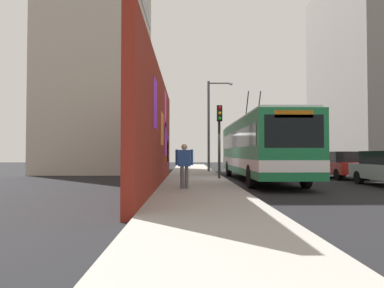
{
  "coord_description": "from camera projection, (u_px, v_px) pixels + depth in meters",
  "views": [
    {
      "loc": [
        -18.35,
        2.09,
        1.46
      ],
      "look_at": [
        1.58,
        1.78,
        2.02
      ],
      "focal_mm": 32.24,
      "sensor_mm": 36.0,
      "label": 1
    }
  ],
  "objects": [
    {
      "name": "parked_car_navy",
      "position": [
        306.0,
        162.0,
        26.1
      ],
      "size": [
        4.63,
        1.78,
        1.58
      ],
      "color": "navy",
      "rests_on": "ground_plane"
    },
    {
      "name": "parked_car_dark_gray",
      "position": [
        285.0,
        160.0,
        31.92
      ],
      "size": [
        4.21,
        1.84,
        1.58
      ],
      "color": "#38383D",
      "rests_on": "ground_plane"
    },
    {
      "name": "ground_plane",
      "position": [
        226.0,
        181.0,
        18.33
      ],
      "size": [
        80.0,
        80.0,
        0.0
      ],
      "primitive_type": "plane",
      "color": "black"
    },
    {
      "name": "traffic_light",
      "position": [
        219.0,
        129.0,
        18.29
      ],
      "size": [
        0.49,
        0.28,
        3.89
      ],
      "color": "#2D382D",
      "rests_on": "sidewalk_slab"
    },
    {
      "name": "building_far_right",
      "position": [
        377.0,
        72.0,
        34.58
      ],
      "size": [
        13.94,
        9.35,
        19.35
      ],
      "color": "gray",
      "rests_on": "ground_plane"
    },
    {
      "name": "sidewalk_slab",
      "position": [
        196.0,
        180.0,
        18.31
      ],
      "size": [
        48.0,
        3.2,
        0.15
      ],
      "primitive_type": "cube",
      "color": "#9E9B93",
      "rests_on": "ground_plane"
    },
    {
      "name": "parked_car_red",
      "position": [
        340.0,
        164.0,
        20.35
      ],
      "size": [
        4.32,
        1.81,
        1.58
      ],
      "color": "#B21E19",
      "rests_on": "ground_plane"
    },
    {
      "name": "building_far_left",
      "position": [
        102.0,
        41.0,
        28.72
      ],
      "size": [
        11.36,
        7.08,
        21.71
      ],
      "color": "#B2A899",
      "rests_on": "ground_plane"
    },
    {
      "name": "street_lamp",
      "position": [
        211.0,
        119.0,
        25.68
      ],
      "size": [
        0.44,
        1.91,
        6.73
      ],
      "color": "#4C4C51",
      "rests_on": "sidewalk_slab"
    },
    {
      "name": "city_bus",
      "position": [
        259.0,
        147.0,
        18.47
      ],
      "size": [
        12.09,
        2.6,
        5.05
      ],
      "color": "#19723F",
      "rests_on": "ground_plane"
    },
    {
      "name": "pedestrian_near_wall",
      "position": [
        184.0,
        162.0,
        13.02
      ],
      "size": [
        0.22,
        0.67,
        1.68
      ],
      "color": "#595960",
      "rests_on": "sidewalk_slab"
    },
    {
      "name": "graffiti_wall",
      "position": [
        157.0,
        130.0,
        14.8
      ],
      "size": [
        14.86,
        0.32,
        4.95
      ],
      "color": "maroon",
      "rests_on": "ground_plane"
    }
  ]
}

